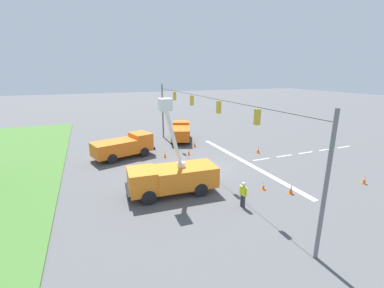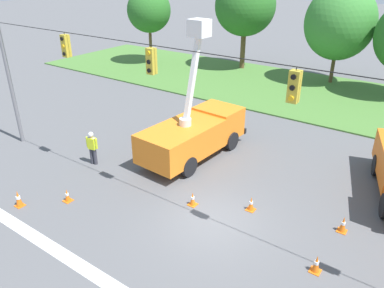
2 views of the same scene
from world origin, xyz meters
name	(u,v)px [view 1 (image 1 of 2)]	position (x,y,z in m)	size (l,w,h in m)	color
ground_plane	(203,168)	(0.00, 0.00, 0.00)	(200.00, 200.00, 0.00)	#565659
lane_markings	(257,160)	(0.00, -6.13, 0.00)	(17.60, 15.25, 0.01)	silver
signal_gantry	(203,120)	(-0.01, 0.00, 4.58)	(26.20, 0.33, 7.20)	slate
utility_truck_bucket_lift	(172,176)	(-3.86, 4.23, 1.38)	(2.83, 6.65, 6.95)	orange
utility_truck_support_near	(181,132)	(10.31, -1.60, 1.20)	(6.24, 4.23, 2.19)	orange
utility_truck_support_far	(124,146)	(6.06, 6.21, 1.24)	(4.12, 6.64, 2.34)	orange
road_worker	(243,193)	(-7.52, 0.54, 1.00)	(0.64, 0.32, 1.77)	#383842
traffic_cone_foreground_left	(189,152)	(4.23, -0.29, 0.32)	(0.36, 0.36, 0.66)	orange
traffic_cone_foreground_right	(364,180)	(-8.11, -10.50, 0.34)	(0.36, 0.36, 0.70)	orange
traffic_cone_mid_left	(204,171)	(-1.31, 0.47, 0.30)	(0.36, 0.36, 0.62)	orange
traffic_cone_mid_right	(165,155)	(4.37, 2.35, 0.32)	(0.36, 0.36, 0.67)	orange
traffic_cone_near_bucket	(263,186)	(-5.87, -2.40, 0.28)	(0.36, 0.36, 0.59)	orange
traffic_cone_lane_edge_a	(184,164)	(0.88, 1.57, 0.31)	(0.36, 0.36, 0.64)	orange
traffic_cone_lane_edge_b	(195,144)	(6.80, -2.09, 0.33)	(0.36, 0.36, 0.68)	orange
traffic_cone_far_left	(291,189)	(-7.24, -3.81, 0.37)	(0.36, 0.36, 0.74)	orange
traffic_cone_far_right	(258,150)	(1.93, -7.67, 0.38)	(0.36, 0.36, 0.77)	orange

